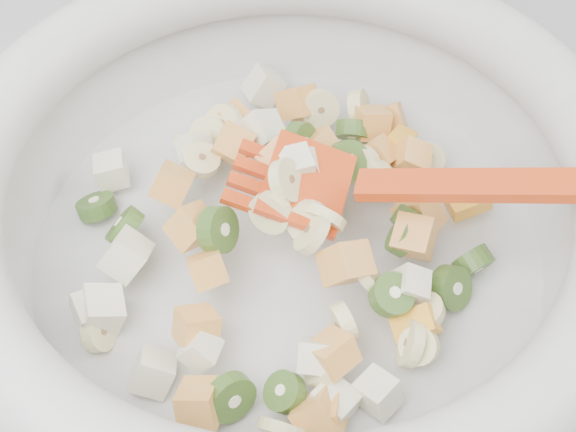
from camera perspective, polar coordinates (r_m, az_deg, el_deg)
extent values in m
cylinder|color=silver|center=(0.51, 0.00, -2.71)|extent=(0.33, 0.33, 0.02)
torus|color=silver|center=(0.45, 0.00, 2.95)|extent=(0.40, 0.40, 0.05)
cylinder|color=beige|center=(0.46, 2.59, -0.14)|extent=(0.03, 0.03, 0.04)
cylinder|color=beige|center=(0.46, 9.59, -6.69)|extent=(0.03, 0.03, 0.02)
cylinder|color=beige|center=(0.51, -6.17, 3.98)|extent=(0.03, 0.03, 0.02)
cylinder|color=beige|center=(0.44, 2.66, -10.59)|extent=(0.03, 0.03, 0.03)
cylinder|color=beige|center=(0.45, 9.29, -9.10)|extent=(0.03, 0.03, 0.02)
cylinder|color=beige|center=(0.49, 0.14, 3.56)|extent=(0.03, 0.01, 0.03)
cylinder|color=beige|center=(0.46, -0.12, 2.51)|extent=(0.02, 0.04, 0.04)
cylinder|color=beige|center=(0.56, 5.10, 7.58)|extent=(0.03, 0.04, 0.03)
cylinder|color=beige|center=(0.50, 5.99, 2.55)|extent=(0.03, 0.03, 0.03)
cylinder|color=beige|center=(0.55, 2.31, 7.65)|extent=(0.04, 0.02, 0.04)
cylinder|color=beige|center=(0.47, -13.30, -8.10)|extent=(0.02, 0.03, 0.02)
cylinder|color=beige|center=(0.46, 5.64, -4.01)|extent=(0.03, 0.04, 0.03)
cylinder|color=beige|center=(0.46, 1.48, -0.42)|extent=(0.04, 0.03, 0.03)
cylinder|color=beige|center=(0.54, -4.57, 6.62)|extent=(0.03, 0.03, 0.03)
cylinder|color=beige|center=(0.54, -5.63, 5.67)|extent=(0.04, 0.03, 0.03)
cylinder|color=beige|center=(0.54, 9.91, 4.02)|extent=(0.03, 0.03, 0.02)
cylinder|color=beige|center=(0.54, -7.05, 5.19)|extent=(0.03, 0.03, 0.03)
cylinder|color=beige|center=(0.51, 5.18, 3.67)|extent=(0.03, 0.02, 0.03)
cylinder|color=beige|center=(0.50, 6.70, 2.50)|extent=(0.03, 0.04, 0.03)
cylinder|color=beige|center=(0.45, 8.69, -8.96)|extent=(0.02, 0.04, 0.04)
cylinder|color=beige|center=(0.45, 1.70, -1.16)|extent=(0.03, 0.04, 0.03)
cylinder|color=beige|center=(0.56, 1.39, 7.37)|extent=(0.02, 0.03, 0.03)
cylinder|color=beige|center=(0.46, -1.25, 0.24)|extent=(0.03, 0.03, 0.04)
cylinder|color=beige|center=(0.43, -0.40, -14.95)|extent=(0.04, 0.02, 0.04)
cylinder|color=beige|center=(0.45, 3.97, -7.57)|extent=(0.02, 0.03, 0.03)
cube|color=#D58C43|center=(0.45, 4.13, -3.39)|extent=(0.03, 0.03, 0.04)
cube|color=#D58C43|center=(0.52, 8.79, 4.09)|extent=(0.03, 0.03, 0.03)
cube|color=#D58C43|center=(0.47, -6.89, -0.74)|extent=(0.03, 0.03, 0.03)
cube|color=#D58C43|center=(0.52, 6.21, 4.18)|extent=(0.04, 0.03, 0.03)
cube|color=#D58C43|center=(0.55, -3.98, 6.74)|extent=(0.03, 0.03, 0.03)
cube|color=#D58C43|center=(0.45, -6.52, -7.87)|extent=(0.03, 0.03, 0.03)
cube|color=#D58C43|center=(0.51, -3.97, 5.10)|extent=(0.03, 0.04, 0.03)
cube|color=#D58C43|center=(0.56, 7.30, 6.90)|extent=(0.02, 0.03, 0.03)
cube|color=#D58C43|center=(0.51, 1.99, 4.49)|extent=(0.04, 0.04, 0.03)
cube|color=#D58C43|center=(0.49, -0.72, 4.16)|extent=(0.03, 0.03, 0.03)
cube|color=#D58C43|center=(0.46, -5.71, -3.80)|extent=(0.02, 0.03, 0.03)
cube|color=#D58C43|center=(0.50, -8.24, 2.24)|extent=(0.03, 0.03, 0.03)
cube|color=#D58C43|center=(0.56, 0.70, 8.10)|extent=(0.03, 0.04, 0.03)
cube|color=#D58C43|center=(0.47, 8.99, -1.45)|extent=(0.03, 0.03, 0.03)
cube|color=#D58C43|center=(0.50, 9.31, 0.09)|extent=(0.04, 0.04, 0.04)
cube|color=#D58C43|center=(0.43, 2.23, -14.10)|extent=(0.03, 0.03, 0.04)
cube|color=#D58C43|center=(0.43, 2.77, -14.14)|extent=(0.02, 0.03, 0.03)
cube|color=#D58C43|center=(0.43, 3.21, -9.71)|extent=(0.03, 0.03, 0.02)
cube|color=#D58C43|center=(0.55, 5.97, 6.60)|extent=(0.03, 0.03, 0.03)
cube|color=#D58C43|center=(0.43, -6.33, -13.24)|extent=(0.03, 0.04, 0.03)
cylinder|color=#64A737|center=(0.50, -11.52, -0.76)|extent=(0.03, 0.03, 0.04)
cylinder|color=#64A737|center=(0.50, 4.26, 3.97)|extent=(0.03, 0.03, 0.03)
cylinder|color=#64A737|center=(0.46, -5.00, -0.98)|extent=(0.03, 0.04, 0.04)
cylinder|color=#64A737|center=(0.49, 8.87, -0.55)|extent=(0.03, 0.03, 0.03)
cylinder|color=#64A737|center=(0.53, -13.46, 0.66)|extent=(0.04, 0.04, 0.02)
cylinder|color=#64A737|center=(0.50, 0.83, 5.24)|extent=(0.03, 0.03, 0.03)
cylinder|color=#64A737|center=(0.50, 13.04, -3.21)|extent=(0.04, 0.02, 0.04)
cylinder|color=#64A737|center=(0.45, 7.37, -5.59)|extent=(0.04, 0.04, 0.02)
cylinder|color=#64A737|center=(0.50, 1.92, 3.95)|extent=(0.04, 0.03, 0.03)
cylinder|color=#64A737|center=(0.43, -0.25, -12.42)|extent=(0.03, 0.03, 0.02)
cylinder|color=#64A737|center=(0.48, 8.10, -1.46)|extent=(0.02, 0.03, 0.03)
cylinder|color=#64A737|center=(0.43, -4.12, -12.73)|extent=(0.04, 0.03, 0.04)
cylinder|color=#64A737|center=(0.54, 4.57, 6.11)|extent=(0.03, 0.03, 0.03)
cylinder|color=#64A737|center=(0.48, 11.48, -5.03)|extent=(0.04, 0.03, 0.03)
cube|color=white|center=(0.58, -1.76, 9.20)|extent=(0.03, 0.03, 0.03)
cube|color=white|center=(0.44, -6.24, -9.39)|extent=(0.03, 0.03, 0.03)
cube|color=white|center=(0.44, 6.44, -12.39)|extent=(0.03, 0.03, 0.02)
cube|color=white|center=(0.46, 8.67, -4.88)|extent=(0.03, 0.03, 0.03)
cube|color=white|center=(0.44, 1.92, -9.91)|extent=(0.02, 0.03, 0.03)
cube|color=white|center=(0.48, -11.45, -2.74)|extent=(0.04, 0.03, 0.04)
cube|color=white|center=(0.52, -1.93, 5.90)|extent=(0.04, 0.03, 0.04)
cube|color=white|center=(0.48, 0.58, 3.42)|extent=(0.02, 0.02, 0.02)
cube|color=white|center=(0.45, -9.57, -10.92)|extent=(0.03, 0.03, 0.03)
cube|color=white|center=(0.47, -13.83, -6.43)|extent=(0.03, 0.03, 0.02)
cube|color=white|center=(0.48, 1.77, 3.51)|extent=(0.03, 0.03, 0.03)
cube|color=white|center=(0.53, -6.65, 4.88)|extent=(0.03, 0.03, 0.03)
cube|color=white|center=(0.47, -13.15, -6.51)|extent=(0.03, 0.02, 0.03)
cube|color=white|center=(0.53, -12.44, 3.18)|extent=(0.02, 0.02, 0.02)
cube|color=white|center=(0.44, 3.21, -13.22)|extent=(0.03, 0.03, 0.03)
cube|color=yellow|center=(0.52, 12.66, 1.05)|extent=(0.03, 0.02, 0.02)
cube|color=yellow|center=(0.46, 9.06, -7.66)|extent=(0.03, 0.02, 0.03)
cube|color=yellow|center=(0.54, 7.98, 5.18)|extent=(0.03, 0.03, 0.02)
cube|color=red|center=(0.47, 1.33, 2.31)|extent=(0.07, 0.07, 0.02)
cube|color=red|center=(0.49, -2.04, 4.54)|extent=(0.03, 0.02, 0.01)
cube|color=red|center=(0.48, -2.44, 3.40)|extent=(0.03, 0.02, 0.01)
cube|color=red|center=(0.47, -2.85, 2.22)|extent=(0.03, 0.02, 0.01)
cube|color=red|center=(0.46, -3.28, 0.99)|extent=(0.03, 0.02, 0.01)
cube|color=red|center=(0.44, 16.06, 2.11)|extent=(0.16, 0.09, 0.05)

